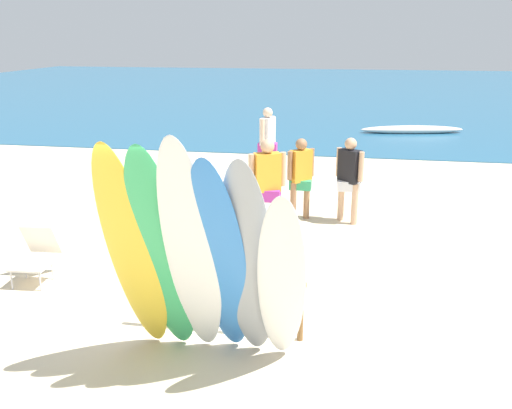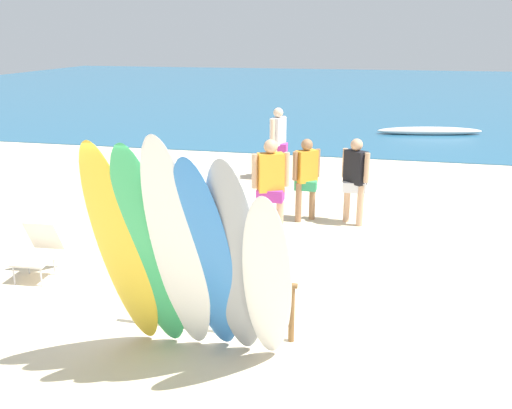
{
  "view_description": "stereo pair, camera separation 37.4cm",
  "coord_description": "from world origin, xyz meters",
  "px_view_note": "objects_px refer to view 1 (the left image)",
  "views": [
    {
      "loc": [
        1.34,
        -5.63,
        3.45
      ],
      "look_at": [
        0.0,
        2.08,
        0.97
      ],
      "focal_mm": 38.2,
      "sensor_mm": 36.0,
      "label": 1
    },
    {
      "loc": [
        1.71,
        -5.55,
        3.45
      ],
      "look_at": [
        0.0,
        2.08,
        0.97
      ],
      "focal_mm": 38.2,
      "sensor_mm": 36.0,
      "label": 2
    }
  ],
  "objects_px": {
    "surfboard_rack": "(226,292)",
    "beach_chair_blue": "(37,252)",
    "surfboard_white_5": "(282,284)",
    "beachgoer_photographing": "(349,174)",
    "beachgoer_near_rack": "(301,174)",
    "beachgoer_strolling": "(267,182)",
    "beach_chair_red": "(150,214)",
    "surfboard_green_1": "(163,257)",
    "surfboard_grey_4": "(249,267)",
    "distant_boat": "(412,130)",
    "surfboard_blue_3": "(221,265)",
    "surfboard_yellow_0": "(133,254)",
    "beachgoer_midbeach": "(268,138)",
    "surfboard_white_2": "(192,256)"
  },
  "relations": [
    {
      "from": "surfboard_rack",
      "to": "beach_chair_blue",
      "type": "distance_m",
      "value": 3.2
    },
    {
      "from": "surfboard_white_5",
      "to": "beachgoer_photographing",
      "type": "relative_size",
      "value": 1.43
    },
    {
      "from": "surfboard_white_5",
      "to": "beachgoer_near_rack",
      "type": "bearing_deg",
      "value": 88.21
    },
    {
      "from": "surfboard_rack",
      "to": "beachgoer_strolling",
      "type": "relative_size",
      "value": 1.08
    },
    {
      "from": "beach_chair_red",
      "to": "beachgoer_strolling",
      "type": "bearing_deg",
      "value": 3.79
    },
    {
      "from": "surfboard_green_1",
      "to": "surfboard_grey_4",
      "type": "bearing_deg",
      "value": 3.36
    },
    {
      "from": "surfboard_white_5",
      "to": "distant_boat",
      "type": "xyz_separation_m",
      "value": [
        2.77,
        15.21,
        -0.94
      ]
    },
    {
      "from": "beach_chair_blue",
      "to": "surfboard_blue_3",
      "type": "bearing_deg",
      "value": -32.47
    },
    {
      "from": "surfboard_rack",
      "to": "surfboard_green_1",
      "type": "distance_m",
      "value": 1.14
    },
    {
      "from": "beachgoer_strolling",
      "to": "beach_chair_red",
      "type": "distance_m",
      "value": 2.13
    },
    {
      "from": "surfboard_grey_4",
      "to": "beachgoer_photographing",
      "type": "distance_m",
      "value": 5.16
    },
    {
      "from": "surfboard_rack",
      "to": "surfboard_blue_3",
      "type": "distance_m",
      "value": 1.03
    },
    {
      "from": "beachgoer_photographing",
      "to": "beach_chair_red",
      "type": "relative_size",
      "value": 1.98
    },
    {
      "from": "surfboard_yellow_0",
      "to": "beachgoer_strolling",
      "type": "xyz_separation_m",
      "value": [
        0.79,
        4.01,
        -0.27
      ]
    },
    {
      "from": "surfboard_blue_3",
      "to": "beachgoer_strolling",
      "type": "xyz_separation_m",
      "value": [
        -0.15,
        4.04,
        -0.22
      ]
    },
    {
      "from": "surfboard_yellow_0",
      "to": "beachgoer_near_rack",
      "type": "bearing_deg",
      "value": 80.57
    },
    {
      "from": "surfboard_white_5",
      "to": "beach_chair_red",
      "type": "xyz_separation_m",
      "value": [
        -2.79,
        3.7,
        -0.64
      ]
    },
    {
      "from": "beachgoer_midbeach",
      "to": "beach_chair_blue",
      "type": "xyz_separation_m",
      "value": [
        -2.4,
        -6.34,
        -0.58
      ]
    },
    {
      "from": "surfboard_green_1",
      "to": "surfboard_white_5",
      "type": "xyz_separation_m",
      "value": [
        1.23,
        -0.01,
        -0.2
      ]
    },
    {
      "from": "surfboard_rack",
      "to": "surfboard_grey_4",
      "type": "relative_size",
      "value": 0.73
    },
    {
      "from": "surfboard_yellow_0",
      "to": "beach_chair_red",
      "type": "bearing_deg",
      "value": 113.29
    },
    {
      "from": "beachgoer_strolling",
      "to": "beachgoer_near_rack",
      "type": "relative_size",
      "value": 1.1
    },
    {
      "from": "surfboard_white_5",
      "to": "surfboard_white_2",
      "type": "bearing_deg",
      "value": 178.3
    },
    {
      "from": "surfboard_white_2",
      "to": "beach_chair_blue",
      "type": "distance_m",
      "value": 3.53
    },
    {
      "from": "surfboard_rack",
      "to": "beachgoer_near_rack",
      "type": "bearing_deg",
      "value": 83.86
    },
    {
      "from": "surfboard_blue_3",
      "to": "beachgoer_midbeach",
      "type": "xyz_separation_m",
      "value": [
        -0.77,
        8.1,
        -0.23
      ]
    },
    {
      "from": "surfboard_yellow_0",
      "to": "surfboard_white_5",
      "type": "relative_size",
      "value": 1.15
    },
    {
      "from": "beachgoer_midbeach",
      "to": "beachgoer_strolling",
      "type": "bearing_deg",
      "value": 25.99
    },
    {
      "from": "surfboard_rack",
      "to": "beachgoer_near_rack",
      "type": "distance_m",
      "value": 4.36
    },
    {
      "from": "surfboard_yellow_0",
      "to": "beach_chair_blue",
      "type": "bearing_deg",
      "value": 146.76
    },
    {
      "from": "beachgoer_strolling",
      "to": "surfboard_white_2",
      "type": "bearing_deg",
      "value": -116.92
    },
    {
      "from": "surfboard_white_2",
      "to": "beachgoer_photographing",
      "type": "xyz_separation_m",
      "value": [
        1.51,
        5.15,
        -0.39
      ]
    },
    {
      "from": "surfboard_green_1",
      "to": "surfboard_white_5",
      "type": "relative_size",
      "value": 1.16
    },
    {
      "from": "surfboard_rack",
      "to": "distant_boat",
      "type": "height_order",
      "value": "surfboard_rack"
    },
    {
      "from": "beachgoer_near_rack",
      "to": "surfboard_white_2",
      "type": "bearing_deg",
      "value": -138.73
    },
    {
      "from": "surfboard_blue_3",
      "to": "beachgoer_photographing",
      "type": "relative_size",
      "value": 1.64
    },
    {
      "from": "beachgoer_strolling",
      "to": "beach_chair_blue",
      "type": "relative_size",
      "value": 2.16
    },
    {
      "from": "surfboard_green_1",
      "to": "beachgoer_photographing",
      "type": "relative_size",
      "value": 1.66
    },
    {
      "from": "surfboard_green_1",
      "to": "beach_chair_blue",
      "type": "bearing_deg",
      "value": 147.77
    },
    {
      "from": "beachgoer_strolling",
      "to": "beach_chair_blue",
      "type": "bearing_deg",
      "value": -168.13
    },
    {
      "from": "surfboard_green_1",
      "to": "beachgoer_near_rack",
      "type": "distance_m",
      "value": 5.16
    },
    {
      "from": "beach_chair_red",
      "to": "beach_chair_blue",
      "type": "relative_size",
      "value": 1.01
    },
    {
      "from": "surfboard_yellow_0",
      "to": "distant_boat",
      "type": "distance_m",
      "value": 15.83
    },
    {
      "from": "surfboard_yellow_0",
      "to": "beachgoer_midbeach",
      "type": "relative_size",
      "value": 1.54
    },
    {
      "from": "beachgoer_photographing",
      "to": "distant_boat",
      "type": "bearing_deg",
      "value": 115.78
    },
    {
      "from": "surfboard_blue_3",
      "to": "surfboard_grey_4",
      "type": "relative_size",
      "value": 1.03
    },
    {
      "from": "surfboard_grey_4",
      "to": "beach_chair_blue",
      "type": "bearing_deg",
      "value": 153.44
    },
    {
      "from": "surfboard_rack",
      "to": "beach_chair_blue",
      "type": "height_order",
      "value": "beach_chair_blue"
    },
    {
      "from": "surfboard_yellow_0",
      "to": "surfboard_green_1",
      "type": "xyz_separation_m",
      "value": [
        0.33,
        -0.01,
        -0.0
      ]
    },
    {
      "from": "surfboard_rack",
      "to": "beachgoer_strolling",
      "type": "distance_m",
      "value": 3.32
    }
  ]
}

